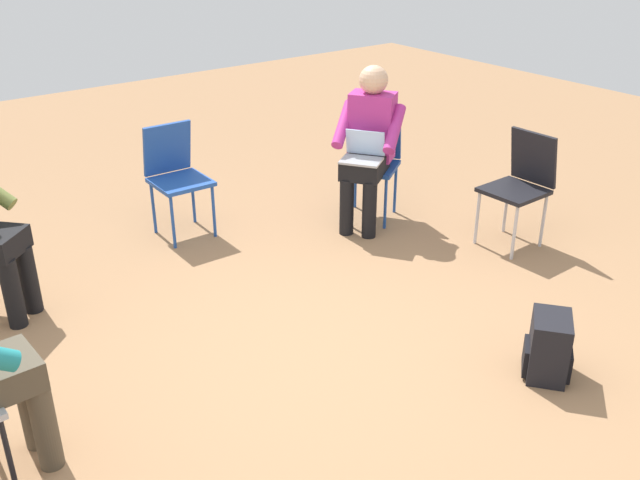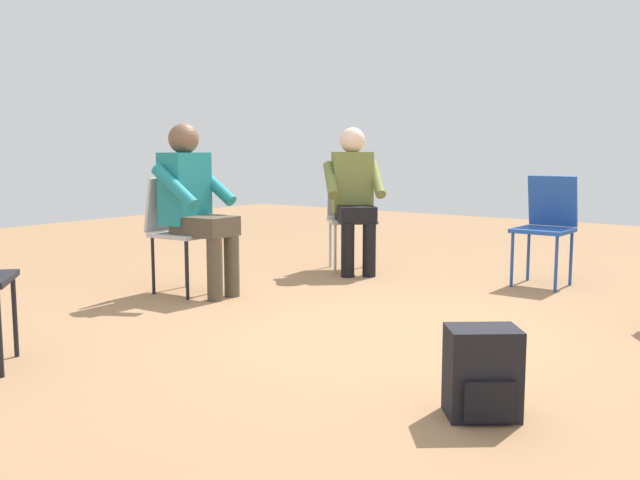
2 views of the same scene
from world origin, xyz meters
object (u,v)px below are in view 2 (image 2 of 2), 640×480
(chair_northeast, at_px, (351,213))
(person_in_olive, at_px, (354,192))
(chair_east, at_px, (546,222))
(chair_north, at_px, (178,226))
(person_in_teal, at_px, (194,200))
(backpack_near_laptop_user, at_px, (482,378))

(chair_northeast, relative_size, person_in_olive, 0.69)
(person_in_olive, bearing_deg, chair_east, 151.45)
(chair_northeast, distance_m, chair_north, 1.68)
(chair_northeast, bearing_deg, person_in_teal, 37.88)
(person_in_teal, xyz_separation_m, backpack_near_laptop_user, (-1.02, -2.66, -0.54))
(chair_north, bearing_deg, backpack_near_laptop_user, 67.80)
(chair_north, relative_size, chair_east, 1.00)
(chair_east, relative_size, backpack_near_laptop_user, 2.36)
(chair_east, xyz_separation_m, backpack_near_laptop_user, (-2.89, -0.73, -0.34))
(chair_north, distance_m, person_in_teal, 0.26)
(person_in_teal, bearing_deg, chair_east, 131.66)
(chair_east, height_order, backpack_near_laptop_user, chair_east)
(chair_north, height_order, person_in_olive, person_in_olive)
(person_in_olive, bearing_deg, chair_northeast, -90.00)
(chair_northeast, xyz_separation_m, chair_east, (0.26, -1.65, 0.00))
(chair_north, relative_size, person_in_olive, 0.69)
(chair_northeast, distance_m, person_in_teal, 1.65)
(person_in_teal, bearing_deg, backpack_near_laptop_user, 66.54)
(chair_north, distance_m, person_in_olive, 1.61)
(backpack_near_laptop_user, bearing_deg, chair_north, 70.25)
(chair_north, distance_m, chair_east, 2.81)
(chair_north, relative_size, person_in_teal, 0.69)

